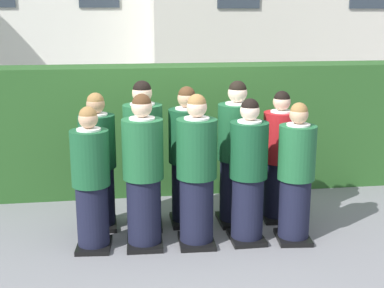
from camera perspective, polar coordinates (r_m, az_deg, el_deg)
ground_plane at (r=5.92m, az=0.42°, el=-10.60°), size 60.00×60.00×0.00m
student_front_row_0 at (r=5.65m, az=-10.80°, el=-4.12°), size 0.40×0.47×1.54m
student_front_row_1 at (r=5.62m, az=-5.26°, el=-3.39°), size 0.43×0.53×1.66m
student_front_row_2 at (r=5.64m, az=0.50°, el=-3.32°), size 0.43×0.49×1.65m
student_front_row_3 at (r=5.76m, az=6.05°, el=-3.31°), size 0.41×0.46×1.59m
student_front_row_4 at (r=5.85m, az=11.11°, el=-3.46°), size 0.40×0.48×1.55m
student_rear_row_0 at (r=6.19m, az=-10.06°, el=-2.22°), size 0.42×0.46×1.60m
student_rear_row_1 at (r=6.13m, az=-5.23°, el=-1.58°), size 0.45×0.51×1.73m
student_rear_row_2 at (r=6.22m, az=-0.55°, el=-1.68°), size 0.43×0.51×1.65m
student_rear_row_3 at (r=6.24m, az=4.78°, el=-1.36°), size 0.45×0.49×1.71m
student_in_red_blazer at (r=6.43m, az=9.39°, el=-1.65°), size 0.41×0.48×1.58m
hedge at (r=7.47m, az=-1.82°, el=1.71°), size 7.00×0.70×1.76m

